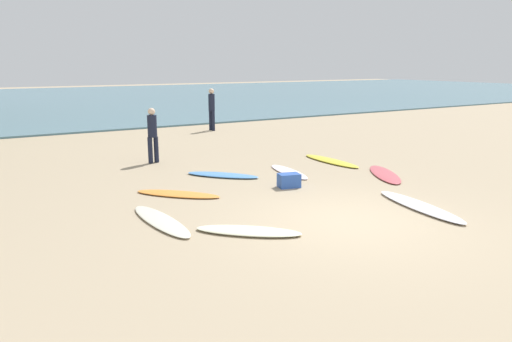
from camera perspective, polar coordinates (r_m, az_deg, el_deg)
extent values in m
plane|color=tan|center=(9.46, 10.86, -5.84)|extent=(120.00, 120.00, 0.00)
cube|color=slate|center=(42.02, -22.79, 7.72)|extent=(120.00, 40.00, 0.08)
ellipsoid|color=beige|center=(8.66, -0.91, -7.09)|extent=(1.80, 1.66, 0.08)
ellipsoid|color=silver|center=(10.66, 18.75, -3.94)|extent=(0.94, 2.61, 0.09)
ellipsoid|color=silver|center=(9.40, -11.19, -5.77)|extent=(0.65, 2.32, 0.07)
ellipsoid|color=#5597DE|center=(12.90, -3.96, -0.47)|extent=(1.74, 1.84, 0.08)
ellipsoid|color=orange|center=(11.20, -9.21, -2.69)|extent=(1.79, 1.84, 0.06)
ellipsoid|color=#D6545D|center=(13.45, 14.97, -0.36)|extent=(1.63, 2.21, 0.07)
ellipsoid|color=yellow|center=(14.91, 8.85, 1.20)|extent=(0.57, 2.40, 0.08)
ellipsoid|color=white|center=(13.33, 3.89, -0.08)|extent=(0.75, 2.01, 0.06)
cylinder|color=#191E33|center=(21.59, -5.07, 5.92)|extent=(0.14, 0.14, 0.88)
cylinder|color=#191E33|center=(21.75, -5.39, 5.96)|extent=(0.14, 0.14, 0.88)
cylinder|color=#191E33|center=(21.59, -5.27, 8.08)|extent=(0.33, 0.33, 0.74)
sphere|color=beige|center=(21.55, -5.30, 9.37)|extent=(0.24, 0.24, 0.24)
cylinder|color=#191E33|center=(14.84, -12.38, 2.40)|extent=(0.14, 0.14, 0.79)
cylinder|color=#191E33|center=(14.93, -11.71, 2.49)|extent=(0.14, 0.14, 0.79)
cylinder|color=#191E33|center=(14.77, -12.17, 5.20)|extent=(0.32, 0.32, 0.66)
sphere|color=beige|center=(14.73, -12.25, 6.88)|extent=(0.21, 0.21, 0.21)
cube|color=#2D56B2|center=(11.76, 3.92, -1.12)|extent=(0.57, 0.44, 0.34)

